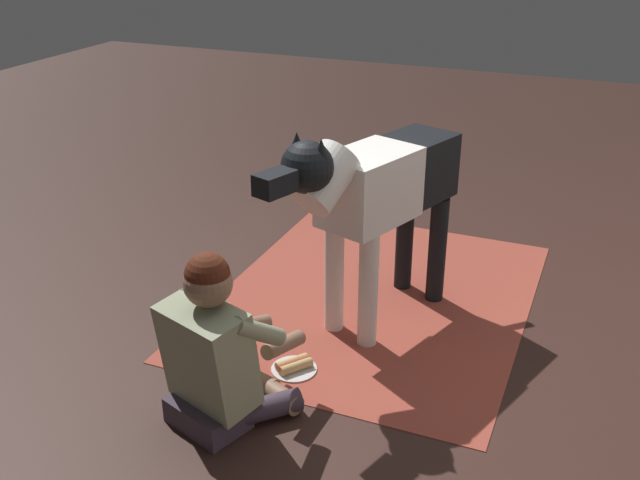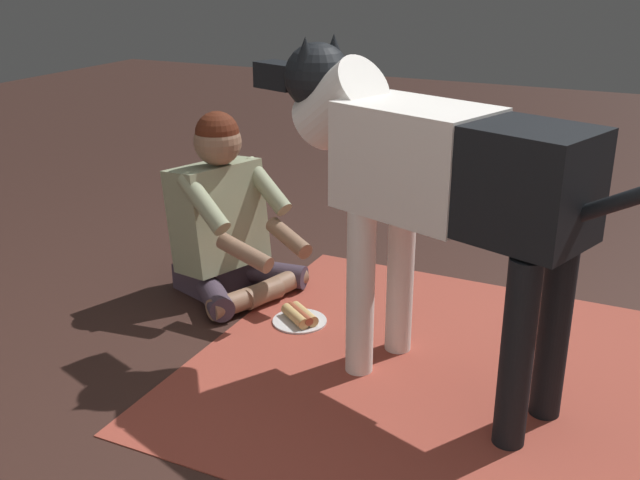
# 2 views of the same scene
# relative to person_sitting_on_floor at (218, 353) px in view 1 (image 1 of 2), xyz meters

# --- Properties ---
(ground_plane) EXTENTS (13.56, 13.56, 0.00)m
(ground_plane) POSITION_rel_person_sitting_on_floor_xyz_m (-1.04, 0.31, -0.34)
(ground_plane) COLOR #36201A
(area_rug) EXTENTS (2.18, 1.74, 0.01)m
(area_rug) POSITION_rel_person_sitting_on_floor_xyz_m (-1.30, 0.29, -0.34)
(area_rug) COLOR #9B4032
(area_rug) RESTS_ON ground
(person_sitting_on_floor) EXTENTS (0.69, 0.60, 0.83)m
(person_sitting_on_floor) POSITION_rel_person_sitting_on_floor_xyz_m (0.00, 0.00, 0.00)
(person_sitting_on_floor) COLOR #3F3240
(person_sitting_on_floor) RESTS_ON ground
(large_dog) EXTENTS (1.49, 0.65, 1.19)m
(large_dog) POSITION_rel_person_sitting_on_floor_xyz_m (-1.05, 0.36, 0.44)
(large_dog) COLOR silver
(large_dog) RESTS_ON ground
(hot_dog_on_plate) EXTENTS (0.23, 0.23, 0.06)m
(hot_dog_on_plate) POSITION_rel_person_sitting_on_floor_xyz_m (-0.45, 0.16, -0.31)
(hot_dog_on_plate) COLOR silver
(hot_dog_on_plate) RESTS_ON ground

